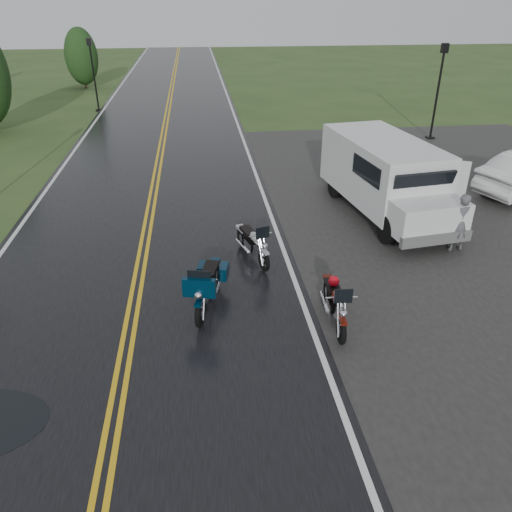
{
  "coord_description": "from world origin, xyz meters",
  "views": [
    {
      "loc": [
        1.63,
        -7.86,
        6.3
      ],
      "look_at": [
        2.8,
        2.0,
        1.0
      ],
      "focal_mm": 35.0,
      "sensor_mm": 36.0,
      "label": 1
    }
  ],
  "objects_px": {
    "motorcycle_silver": "(264,252)",
    "van_white": "(391,205)",
    "motorcycle_red": "(342,321)",
    "motorcycle_teal": "(200,302)",
    "lamp_post_far_left": "(94,75)",
    "lamp_post_far_right": "(438,92)",
    "person_at_van": "(459,224)"
  },
  "relations": [
    {
      "from": "motorcycle_red",
      "to": "lamp_post_far_left",
      "type": "bearing_deg",
      "value": 113.64
    },
    {
      "from": "van_white",
      "to": "lamp_post_far_left",
      "type": "distance_m",
      "value": 21.75
    },
    {
      "from": "motorcycle_teal",
      "to": "person_at_van",
      "type": "distance_m",
      "value": 7.48
    },
    {
      "from": "motorcycle_red",
      "to": "van_white",
      "type": "bearing_deg",
      "value": 63.76
    },
    {
      "from": "lamp_post_far_right",
      "to": "motorcycle_silver",
      "type": "bearing_deg",
      "value": -129.19
    },
    {
      "from": "motorcycle_teal",
      "to": "motorcycle_silver",
      "type": "relative_size",
      "value": 1.1
    },
    {
      "from": "motorcycle_silver",
      "to": "van_white",
      "type": "distance_m",
      "value": 3.87
    },
    {
      "from": "motorcycle_red",
      "to": "motorcycle_silver",
      "type": "relative_size",
      "value": 1.02
    },
    {
      "from": "motorcycle_teal",
      "to": "lamp_post_far_right",
      "type": "height_order",
      "value": "lamp_post_far_right"
    },
    {
      "from": "motorcycle_teal",
      "to": "motorcycle_red",
      "type": "bearing_deg",
      "value": -4.72
    },
    {
      "from": "motorcycle_red",
      "to": "motorcycle_silver",
      "type": "distance_m",
      "value": 3.27
    },
    {
      "from": "motorcycle_teal",
      "to": "lamp_post_far_right",
      "type": "bearing_deg",
      "value": 64.44
    },
    {
      "from": "motorcycle_red",
      "to": "motorcycle_teal",
      "type": "xyz_separation_m",
      "value": [
        -2.77,
        0.9,
        0.05
      ]
    },
    {
      "from": "motorcycle_red",
      "to": "motorcycle_teal",
      "type": "distance_m",
      "value": 2.91
    },
    {
      "from": "motorcycle_red",
      "to": "motorcycle_teal",
      "type": "height_order",
      "value": "motorcycle_teal"
    },
    {
      "from": "lamp_post_far_left",
      "to": "lamp_post_far_right",
      "type": "height_order",
      "value": "lamp_post_far_right"
    },
    {
      "from": "motorcycle_red",
      "to": "van_white",
      "type": "distance_m",
      "value": 4.98
    },
    {
      "from": "motorcycle_silver",
      "to": "van_white",
      "type": "bearing_deg",
      "value": 1.92
    },
    {
      "from": "motorcycle_silver",
      "to": "person_at_van",
      "type": "relative_size",
      "value": 1.21
    },
    {
      "from": "motorcycle_red",
      "to": "motorcycle_teal",
      "type": "bearing_deg",
      "value": 165.92
    },
    {
      "from": "van_white",
      "to": "lamp_post_far_left",
      "type": "relative_size",
      "value": 1.49
    },
    {
      "from": "motorcycle_silver",
      "to": "person_at_van",
      "type": "bearing_deg",
      "value": -10.46
    },
    {
      "from": "motorcycle_silver",
      "to": "person_at_van",
      "type": "distance_m",
      "value": 5.37
    },
    {
      "from": "motorcycle_teal",
      "to": "person_at_van",
      "type": "bearing_deg",
      "value": 34.76
    },
    {
      "from": "motorcycle_silver",
      "to": "van_white",
      "type": "xyz_separation_m",
      "value": [
        3.63,
        1.22,
        0.6
      ]
    },
    {
      "from": "motorcycle_red",
      "to": "lamp_post_far_right",
      "type": "distance_m",
      "value": 17.21
    },
    {
      "from": "lamp_post_far_right",
      "to": "lamp_post_far_left",
      "type": "bearing_deg",
      "value": 153.8
    },
    {
      "from": "motorcycle_teal",
      "to": "van_white",
      "type": "relative_size",
      "value": 0.36
    },
    {
      "from": "lamp_post_far_right",
      "to": "motorcycle_red",
      "type": "bearing_deg",
      "value": -119.73
    },
    {
      "from": "motorcycle_red",
      "to": "lamp_post_far_right",
      "type": "bearing_deg",
      "value": 64.19
    },
    {
      "from": "motorcycle_red",
      "to": "person_at_van",
      "type": "xyz_separation_m",
      "value": [
        4.19,
        3.64,
        0.22
      ]
    },
    {
      "from": "motorcycle_silver",
      "to": "van_white",
      "type": "height_order",
      "value": "van_white"
    }
  ]
}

